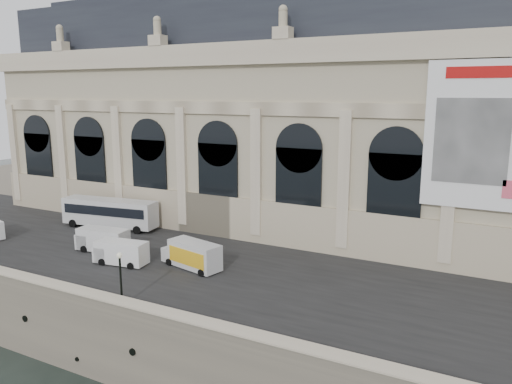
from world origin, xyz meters
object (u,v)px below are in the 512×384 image
at_px(van_b, 119,252).
at_px(lamp_right, 121,280).
at_px(van_c, 101,240).
at_px(bus_left, 110,212).
at_px(box_truck, 192,255).

relative_size(van_b, lamp_right, 1.23).
bearing_deg(van_c, lamp_right, -39.27).
bearing_deg(van_c, bus_left, 127.96).
bearing_deg(lamp_right, van_b, 134.08).
xyz_separation_m(van_c, lamp_right, (11.84, -9.68, 0.95)).
height_order(van_b, box_truck, box_truck).
xyz_separation_m(bus_left, van_b, (10.32, -9.54, -0.85)).
distance_m(bus_left, lamp_right, 24.50).
height_order(bus_left, box_truck, bus_left).
bearing_deg(van_c, box_truck, 1.26).
xyz_separation_m(bus_left, box_truck, (17.37, -7.12, -0.72)).
height_order(van_b, lamp_right, lamp_right).
bearing_deg(lamp_right, bus_left, 135.89).
relative_size(van_c, box_truck, 0.85).
bearing_deg(box_truck, lamp_right, -88.74).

